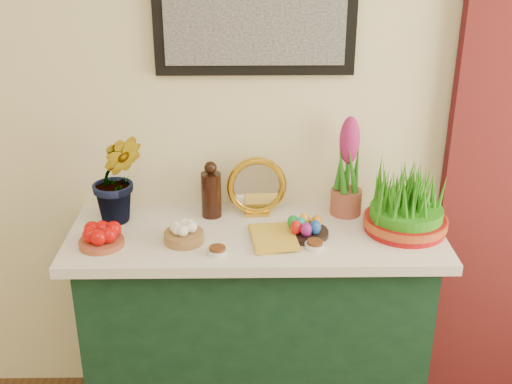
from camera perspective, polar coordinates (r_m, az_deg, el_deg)
The scene contains 13 objects.
sideboard at distance 2.66m, azimuth -0.02°, elevation -12.37°, with size 1.30×0.45×0.85m, color #133622.
tablecloth at distance 2.43m, azimuth -0.02°, elevation -3.85°, with size 1.40×0.55×0.04m, color silver.
hyacinth_green at distance 2.45m, azimuth -12.34°, elevation 2.46°, with size 0.24×0.20×0.47m, color #257318.
apple_bowl at distance 2.36m, azimuth -13.62°, elevation -3.91°, with size 0.19×0.19×0.08m.
garlic_basket at distance 2.34m, azimuth -6.44°, elevation -3.69°, with size 0.18×0.18×0.08m.
vinegar_cruet at distance 2.50m, azimuth -4.00°, elevation -0.02°, with size 0.08×0.08×0.23m.
mirror at distance 2.50m, azimuth 0.06°, elevation 0.44°, with size 0.24×0.08×0.24m.
book at distance 2.33m, azimuth -0.39°, elevation -4.15°, with size 0.15×0.21×0.03m, color gold.
spice_dish_left at distance 2.25m, azimuth -3.45°, elevation -5.25°, with size 0.07×0.07×0.03m.
spice_dish_right at distance 2.30m, azimuth 5.25°, elevation -4.70°, with size 0.07×0.07×0.03m.
egg_plate at distance 2.38m, azimuth 4.35°, elevation -3.23°, with size 0.21×0.21×0.07m.
hyacinth_pink at distance 2.50m, azimuth 8.16°, elevation 1.84°, with size 0.12×0.12×0.40m.
wheatgrass_sabzeh at distance 2.44m, azimuth 13.27°, elevation -0.97°, with size 0.31×0.31×0.26m.
Camera 1 is at (0.02, -0.15, 1.99)m, focal length 45.00 mm.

